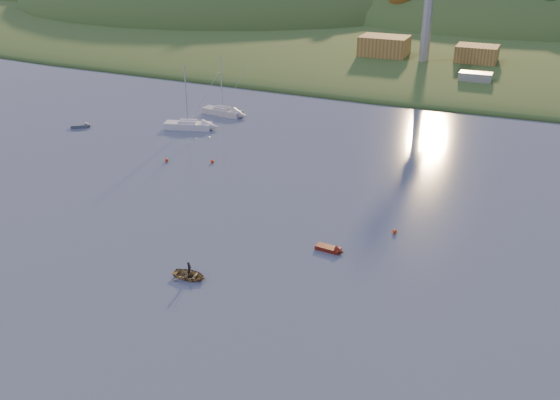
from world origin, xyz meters
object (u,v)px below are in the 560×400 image
at_px(sailboat_far, 222,111).
at_px(sailboat_near, 188,125).
at_px(grey_dinghy, 84,126).
at_px(red_tender, 333,250).
at_px(canoe, 190,275).

bearing_deg(sailboat_far, sailboat_near, -91.80).
bearing_deg(sailboat_far, grey_dinghy, -132.13).
relative_size(sailboat_near, sailboat_far, 1.03).
xyz_separation_m(sailboat_far, grey_dinghy, (-17.99, -15.87, -0.44)).
xyz_separation_m(sailboat_near, grey_dinghy, (-16.61, -6.30, -0.45)).
height_order(sailboat_near, red_tender, sailboat_near).
bearing_deg(sailboat_near, grey_dinghy, -175.02).
distance_m(sailboat_near, grey_dinghy, 17.77).
bearing_deg(canoe, sailboat_near, 28.82).
distance_m(sailboat_far, canoe, 56.00).
bearing_deg(grey_dinghy, sailboat_far, 6.26).
distance_m(sailboat_far, grey_dinghy, 24.00).
bearing_deg(grey_dinghy, sailboat_near, -14.38).
relative_size(sailboat_far, red_tender, 3.24).
bearing_deg(grey_dinghy, canoe, -75.12).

